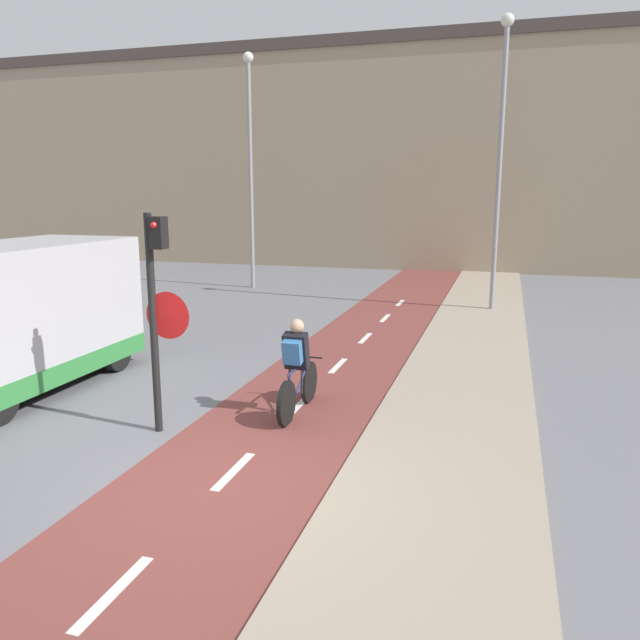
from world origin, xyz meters
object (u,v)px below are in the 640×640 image
at_px(traffic_light_pole, 157,300).
at_px(cyclist_near, 297,370).
at_px(street_lamp_sidewalk, 501,139).
at_px(street_lamp_far, 250,151).
at_px(van, 15,320).

bearing_deg(traffic_light_pole, cyclist_near, 36.62).
relative_size(street_lamp_sidewalk, cyclist_near, 4.53).
xyz_separation_m(street_lamp_far, cyclist_near, (5.81, -12.13, -4.12)).
bearing_deg(street_lamp_sidewalk, cyclist_near, -104.99).
bearing_deg(van, cyclist_near, 2.10).
height_order(traffic_light_pole, van, traffic_light_pole).
xyz_separation_m(traffic_light_pole, cyclist_near, (1.64, 1.22, -1.23)).
bearing_deg(street_lamp_far, traffic_light_pole, -72.65).
relative_size(street_lamp_sidewalk, van, 1.76).
relative_size(street_lamp_far, street_lamp_sidewalk, 0.99).
bearing_deg(traffic_light_pole, street_lamp_far, 107.35).
bearing_deg(street_lamp_far, street_lamp_sidewalk, -14.26).
height_order(traffic_light_pole, cyclist_near, traffic_light_pole).
height_order(street_lamp_far, cyclist_near, street_lamp_far).
bearing_deg(cyclist_near, van, -177.90).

